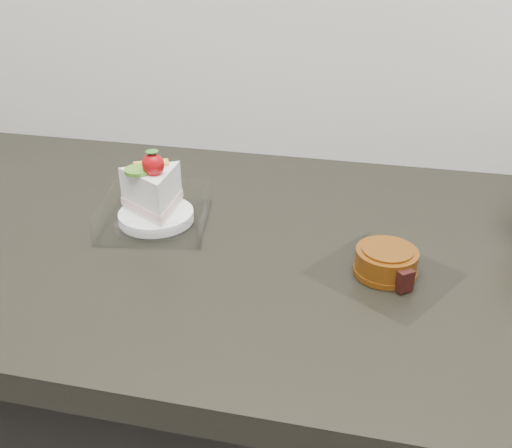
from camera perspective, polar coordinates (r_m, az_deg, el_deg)
cake_tray at (r=0.84m, az=-10.06°, el=1.98°), size 0.17×0.17×0.12m
mooncake_wrap at (r=0.73m, az=12.90°, el=-3.96°), size 0.21×0.21×0.04m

